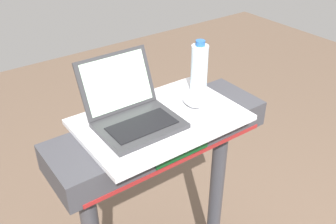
# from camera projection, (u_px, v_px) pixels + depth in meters

# --- Properties ---
(desk_board) EXTENTS (0.63, 0.42, 0.02)m
(desk_board) POSITION_uv_depth(u_px,v_px,m) (160.00, 120.00, 1.47)
(desk_board) COLOR silver
(desk_board) RESTS_ON treadmill_base
(laptop) EXTENTS (0.30, 0.31, 0.23)m
(laptop) POSITION_uv_depth(u_px,v_px,m) (132.00, 111.00, 1.41)
(laptop) COLOR #2D2D30
(laptop) RESTS_ON desk_board
(computer_mouse) EXTENTS (0.06, 0.10, 0.03)m
(computer_mouse) POSITION_uv_depth(u_px,v_px,m) (192.00, 102.00, 1.53)
(computer_mouse) COLOR #B2B2B7
(computer_mouse) RESTS_ON desk_board
(water_bottle) EXTENTS (0.07, 0.07, 0.23)m
(water_bottle) POSITION_uv_depth(u_px,v_px,m) (199.00, 68.00, 1.59)
(water_bottle) COLOR silver
(water_bottle) RESTS_ON desk_board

